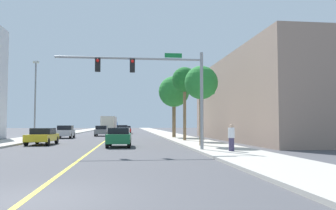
# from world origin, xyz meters

# --- Properties ---
(ground) EXTENTS (192.00, 192.00, 0.00)m
(ground) POSITION_xyz_m (0.00, 42.00, 0.00)
(ground) COLOR #47474C
(sidewalk_left) EXTENTS (3.87, 168.00, 0.15)m
(sidewalk_left) POSITION_xyz_m (-8.50, 42.00, 0.07)
(sidewalk_left) COLOR #B2ADA3
(sidewalk_left) RESTS_ON ground
(sidewalk_right) EXTENTS (3.87, 168.00, 0.15)m
(sidewalk_right) POSITION_xyz_m (8.50, 42.00, 0.07)
(sidewalk_right) COLOR #B2ADA3
(sidewalk_right) RESTS_ON ground
(lane_marking_center) EXTENTS (0.16, 144.00, 0.01)m
(lane_marking_center) POSITION_xyz_m (0.00, 42.00, 0.00)
(lane_marking_center) COLOR yellow
(lane_marking_center) RESTS_ON ground
(building_right_near) EXTENTS (17.41, 26.75, 8.67)m
(building_right_near) POSITION_xyz_m (20.94, 26.53, 4.34)
(building_right_near) COLOR gray
(building_right_near) RESTS_ON ground
(traffic_signal_mast) EXTENTS (9.18, 0.36, 6.16)m
(traffic_signal_mast) POSITION_xyz_m (4.18, 12.80, 4.62)
(traffic_signal_mast) COLOR gray
(traffic_signal_mast) RESTS_ON sidewalk_right
(street_lamp) EXTENTS (0.56, 0.28, 8.00)m
(street_lamp) POSITION_xyz_m (-7.07, 27.41, 4.58)
(street_lamp) COLOR gray
(street_lamp) RESTS_ON sidewalk_left
(palm_near) EXTENTS (2.52, 2.52, 5.96)m
(palm_near) POSITION_xyz_m (7.79, 16.68, 4.78)
(palm_near) COLOR brown
(palm_near) RESTS_ON sidewalk_right
(palm_mid) EXTENTS (2.47, 2.47, 7.18)m
(palm_mid) POSITION_xyz_m (7.82, 24.47, 5.99)
(palm_mid) COLOR brown
(palm_mid) RESTS_ON sidewalk_right
(palm_far) EXTENTS (3.72, 3.72, 7.36)m
(palm_far) POSITION_xyz_m (7.82, 32.26, 5.60)
(palm_far) COLOR brown
(palm_far) RESTS_ON sidewalk_right
(car_yellow) EXTENTS (1.96, 4.18, 1.39)m
(car_yellow) POSITION_xyz_m (-4.81, 21.36, 0.73)
(car_yellow) COLOR gold
(car_yellow) RESTS_ON ground
(car_green) EXTENTS (1.85, 3.90, 1.45)m
(car_green) POSITION_xyz_m (1.67, 17.76, 0.76)
(car_green) COLOR #196638
(car_green) RESTS_ON ground
(car_gray) EXTENTS (1.77, 4.30, 1.49)m
(car_gray) POSITION_xyz_m (-1.45, 41.10, 0.75)
(car_gray) COLOR slate
(car_gray) RESTS_ON ground
(car_silver) EXTENTS (1.97, 4.04, 1.55)m
(car_silver) POSITION_xyz_m (-5.28, 34.28, 0.80)
(car_silver) COLOR #BCBCC1
(car_silver) RESTS_ON ground
(car_white) EXTENTS (2.05, 4.50, 1.55)m
(car_white) POSITION_xyz_m (1.43, 46.27, 0.78)
(car_white) COLOR white
(car_white) RESTS_ON ground
(car_red) EXTENTS (1.93, 4.32, 1.38)m
(car_red) POSITION_xyz_m (1.93, 52.46, 0.73)
(car_red) COLOR red
(car_red) RESTS_ON ground
(delivery_truck) EXTENTS (2.70, 7.99, 3.09)m
(delivery_truck) POSITION_xyz_m (-1.13, 55.02, 1.65)
(delivery_truck) COLOR #194799
(delivery_truck) RESTS_ON ground
(pedestrian) EXTENTS (0.38, 0.38, 1.59)m
(pedestrian) POSITION_xyz_m (8.40, 11.26, 0.94)
(pedestrian) COLOR #3F3859
(pedestrian) RESTS_ON sidewalk_right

